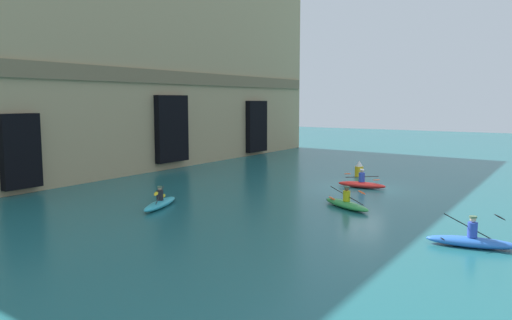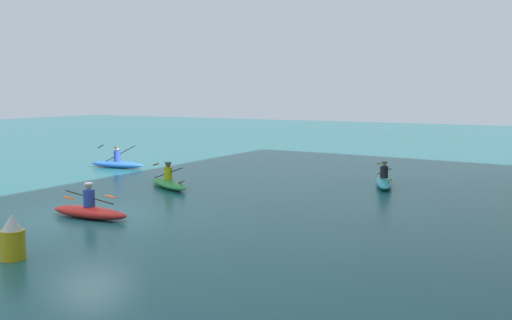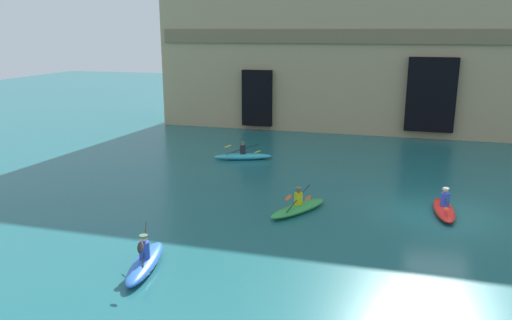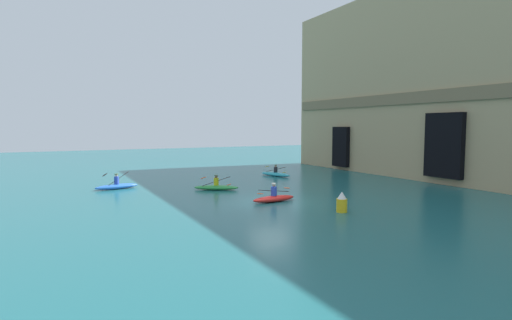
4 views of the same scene
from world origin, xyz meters
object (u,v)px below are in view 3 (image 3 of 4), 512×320
at_px(kayak_green, 298,207).
at_px(kayak_red, 444,209).
at_px(kayak_cyan, 243,156).
at_px(kayak_blue, 145,262).

distance_m(kayak_green, kayak_red, 5.91).
xyz_separation_m(kayak_cyan, kayak_red, (10.50, -6.22, 0.01)).
relative_size(kayak_green, kayak_cyan, 0.93).
height_order(kayak_cyan, kayak_blue, kayak_blue).
distance_m(kayak_cyan, kayak_red, 12.20).
relative_size(kayak_red, kayak_blue, 0.92).
bearing_deg(kayak_red, kayak_green, -79.60).
height_order(kayak_cyan, kayak_red, kayak_red).
bearing_deg(kayak_blue, kayak_green, 139.16).
xyz_separation_m(kayak_green, kayak_cyan, (-4.75, 7.63, 0.01)).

